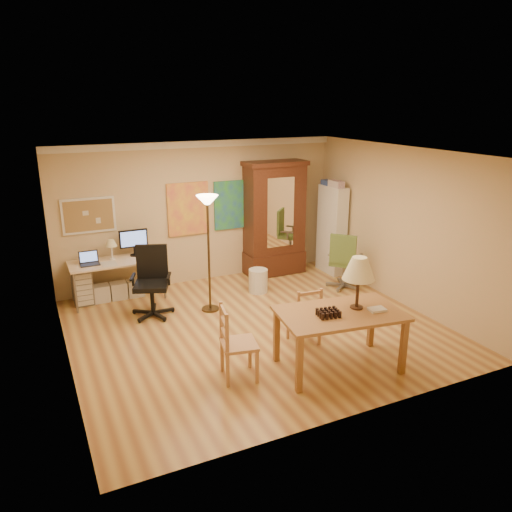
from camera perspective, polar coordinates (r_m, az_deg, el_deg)
name	(u,v)px	position (r m, az deg, el deg)	size (l,w,h in m)	color
floor	(256,328)	(7.88, 0.02, -8.28)	(5.50, 5.50, 0.00)	#996336
crown_molding	(199,144)	(9.42, -6.55, 12.59)	(5.50, 0.08, 0.12)	white
corkboard	(89,215)	(9.15, -18.58, 4.41)	(0.90, 0.04, 0.62)	#9B7A49
art_panel_left	(188,209)	(9.52, -7.75, 5.35)	(0.80, 0.04, 1.00)	yellow
art_panel_right	(232,205)	(9.82, -2.72, 5.86)	(0.75, 0.04, 0.95)	#27639F
dining_table	(347,300)	(6.58, 10.35, -4.94)	(1.71, 1.16, 1.50)	brown
ladder_chair_back	(305,317)	(7.32, 5.60, -6.95)	(0.44, 0.42, 0.88)	#B87B54
ladder_chair_left	(236,345)	(6.41, -2.25, -10.11)	(0.52, 0.53, 0.99)	#B87B54
torchiere_lamp	(208,219)	(8.09, -5.54, 4.20)	(0.36, 0.36, 1.97)	#3A2B17
computer_desk	(119,275)	(9.18, -15.37, -2.12)	(1.61, 0.70, 1.21)	beige
office_chair_black	(153,297)	(8.41, -11.74, -4.65)	(0.71, 0.71, 1.16)	black
office_chair_green	(344,273)	(9.54, 10.00, -1.97)	(0.70, 0.70, 1.09)	slate
drawer_cart	(83,286)	(9.19, -19.20, -3.27)	(0.32, 0.39, 0.64)	slate
armoire	(274,226)	(10.05, 2.09, 3.47)	(1.24, 0.59, 2.28)	#36170E
bookshelf	(332,230)	(10.25, 8.64, 2.95)	(0.27, 0.71, 1.78)	white
wastebin	(258,281)	(9.23, 0.25, -2.84)	(0.35, 0.35, 0.44)	silver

